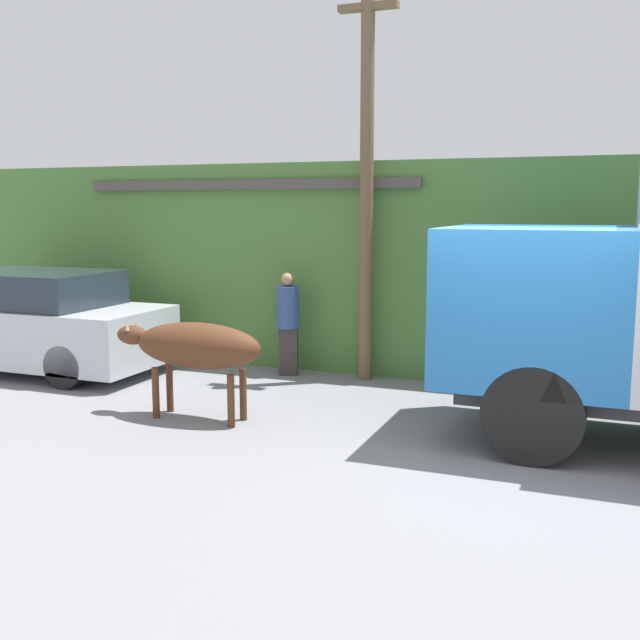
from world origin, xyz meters
The scene contains 7 objects.
ground_plane centered at (0.00, 0.00, 0.00)m, with size 60.00×60.00×0.00m, color gray.
hillside_embankment centered at (0.00, 6.38, 1.69)m, with size 32.00×6.06×3.37m.
building_backdrop centered at (-4.84, 4.58, 1.57)m, with size 5.93×2.70×3.11m.
brown_cow centered at (-3.98, 0.22, 0.93)m, with size 2.07×0.59×1.24m.
parked_suv centered at (-8.00, 1.71, 0.79)m, with size 4.59×1.88×1.64m.
pedestrian_on_hill centered at (-3.91, 2.95, 0.90)m, with size 0.44×0.44×1.65m.
utility_pole centered at (-2.67, 3.10, 3.28)m, with size 0.90×0.21×6.31m.
Camera 1 is at (0.89, -7.79, 2.69)m, focal length 42.00 mm.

